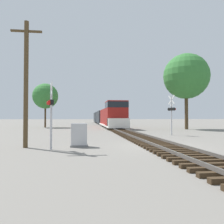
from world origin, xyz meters
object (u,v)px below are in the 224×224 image
object	(u,v)px
relay_cabinet	(79,135)
tree_far_right	(186,76)
utility_pole	(26,81)
crossing_signal_near	(51,108)
crossing_signal_far	(172,111)
freight_train	(104,117)
tree_mid_background	(45,96)

from	to	relation	value
relay_cabinet	tree_far_right	xyz separation A→B (m)	(15.45, 17.59, 7.23)
tree_far_right	relay_cabinet	bearing A→B (deg)	-131.29
utility_pole	tree_far_right	xyz separation A→B (m)	(18.58, 17.58, 4.02)
crossing_signal_near	crossing_signal_far	xyz separation A→B (m)	(10.44, 8.31, 0.09)
freight_train	utility_pole	size ratio (longest dim) A/B	6.78
crossing_signal_near	relay_cabinet	bearing A→B (deg)	109.63
tree_far_right	tree_mid_background	bearing A→B (deg)	158.25
utility_pole	tree_mid_background	distance (m)	26.67
relay_cabinet	crossing_signal_near	bearing A→B (deg)	-146.77
crossing_signal_near	tree_far_right	distance (m)	25.80
crossing_signal_far	tree_mid_background	distance (m)	24.80
crossing_signal_near	tree_mid_background	size ratio (longest dim) A/B	0.48
tree_far_right	tree_mid_background	size ratio (longest dim) A/B	1.45
relay_cabinet	utility_pole	bearing A→B (deg)	179.91
crossing_signal_near	relay_cabinet	world-z (taller)	crossing_signal_near
crossing_signal_far	tree_far_right	distance (m)	13.38
freight_train	tree_mid_background	bearing A→B (deg)	-130.34
tree_mid_background	utility_pole	bearing A→B (deg)	-82.46
crossing_signal_far	relay_cabinet	world-z (taller)	crossing_signal_far
freight_train	utility_pole	distance (m)	40.87
freight_train	tree_mid_background	xyz separation A→B (m)	(-11.57, -13.62, 3.75)
crossing_signal_near	tree_far_right	world-z (taller)	tree_far_right
utility_pole	tree_far_right	world-z (taller)	tree_far_right
crossing_signal_far	tree_far_right	bearing A→B (deg)	-49.52
crossing_signal_far	utility_pole	size ratio (longest dim) A/B	0.53
crossing_signal_far	relay_cabinet	bearing A→B (deg)	112.33
utility_pole	relay_cabinet	bearing A→B (deg)	-0.09
freight_train	crossing_signal_far	world-z (taller)	freight_train
crossing_signal_far	utility_pole	bearing A→B (deg)	104.20
utility_pole	tree_far_right	distance (m)	25.89
crossing_signal_near	tree_mid_background	bearing A→B (deg)	176.91
crossing_signal_far	relay_cabinet	xyz separation A→B (m)	(-8.90, -7.30, -1.73)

